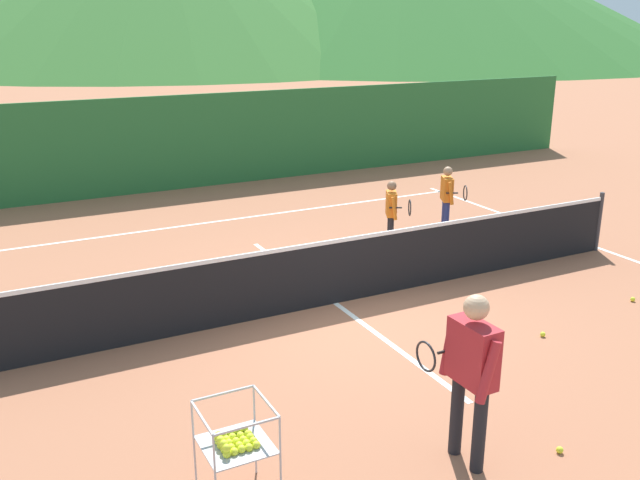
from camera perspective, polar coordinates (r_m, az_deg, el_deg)
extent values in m
plane|color=#A86647|center=(10.10, 1.26, -5.20)|extent=(120.00, 120.00, 0.00)
cube|color=white|center=(14.25, -7.90, 1.59)|extent=(10.76, 0.08, 0.01)
cube|color=white|center=(13.37, 22.01, -0.67)|extent=(0.08, 10.26, 0.01)
cube|color=white|center=(10.10, 1.26, -5.18)|extent=(0.08, 6.13, 0.01)
cylinder|color=#333338|center=(13.12, 21.87, 1.40)|extent=(0.08, 0.08, 1.05)
cube|color=black|center=(9.93, 1.28, -2.75)|extent=(10.40, 0.02, 0.92)
cube|color=white|center=(9.77, 1.30, -0.09)|extent=(10.40, 0.03, 0.06)
cylinder|color=black|center=(6.63, 12.91, -14.99)|extent=(0.12, 0.12, 0.83)
cylinder|color=black|center=(6.83, 11.14, -13.80)|extent=(0.12, 0.12, 0.83)
cube|color=#B2262D|center=(6.39, 12.42, -9.03)|extent=(0.24, 0.50, 0.58)
sphere|color=#DBAD84|center=(6.20, 12.69, -5.40)|extent=(0.23, 0.23, 0.23)
cylinder|color=#B2262D|center=(6.17, 13.61, -10.48)|extent=(0.23, 0.09, 0.57)
cylinder|color=#B2262D|center=(6.57, 10.51, -8.50)|extent=(0.17, 0.09, 0.57)
torus|color=#262628|center=(6.45, 8.66, -9.41)|extent=(0.03, 0.29, 0.29)
cylinder|color=black|center=(6.58, 10.39, -8.90)|extent=(0.22, 0.03, 0.03)
cylinder|color=black|center=(12.55, 5.73, 0.85)|extent=(0.09, 0.09, 0.60)
cylinder|color=black|center=(12.33, 5.83, 0.53)|extent=(0.09, 0.09, 0.60)
cube|color=orange|center=(12.29, 5.86, 2.98)|extent=(0.31, 0.40, 0.42)
sphere|color=#996B4C|center=(12.21, 5.90, 4.44)|extent=(0.17, 0.17, 0.17)
cylinder|color=orange|center=(12.50, 5.99, 3.11)|extent=(0.18, 0.13, 0.41)
cylinder|color=orange|center=(12.11, 6.09, 2.59)|extent=(0.14, 0.11, 0.42)
torus|color=#262628|center=(12.13, 7.36, 2.64)|extent=(0.15, 0.27, 0.29)
cylinder|color=black|center=(12.10, 6.21, 2.65)|extent=(0.21, 0.13, 0.03)
cylinder|color=navy|center=(13.58, 10.13, 2.05)|extent=(0.09, 0.09, 0.63)
cylinder|color=navy|center=(13.35, 10.33, 1.77)|extent=(0.09, 0.09, 0.63)
cube|color=orange|center=(13.33, 10.35, 4.14)|extent=(0.32, 0.42, 0.45)
sphere|color=tan|center=(13.26, 10.44, 5.56)|extent=(0.18, 0.18, 0.18)
cylinder|color=orange|center=(13.56, 10.39, 4.25)|extent=(0.18, 0.14, 0.44)
cylinder|color=orange|center=(13.14, 10.67, 3.78)|extent=(0.15, 0.12, 0.44)
torus|color=#262628|center=(13.20, 11.81, 3.79)|extent=(0.15, 0.27, 0.29)
cylinder|color=black|center=(13.14, 10.77, 3.80)|extent=(0.21, 0.12, 0.03)
cylinder|color=#B7B7BC|center=(6.31, -10.27, -16.34)|extent=(0.02, 0.02, 0.89)
cylinder|color=#B7B7BC|center=(6.45, -5.35, -15.24)|extent=(0.02, 0.02, 0.89)
cylinder|color=#B7B7BC|center=(6.02, -3.25, -17.88)|extent=(0.02, 0.02, 0.89)
cube|color=#B7B7BC|center=(6.10, -6.89, -16.31)|extent=(0.56, 0.56, 0.01)
cube|color=#B7B7BC|center=(6.14, -7.95, -12.34)|extent=(0.56, 0.02, 0.02)
cube|color=#B7B7BC|center=(5.69, -6.00, -14.93)|extent=(0.56, 0.02, 0.02)
cube|color=#B7B7BC|center=(5.84, -9.67, -14.15)|extent=(0.02, 0.56, 0.02)
cube|color=#B7B7BC|center=(6.00, -4.44, -13.00)|extent=(0.02, 0.56, 0.02)
sphere|color=yellow|center=(5.94, -7.64, -16.99)|extent=(0.07, 0.07, 0.07)
sphere|color=yellow|center=(5.99, -7.83, -16.63)|extent=(0.07, 0.07, 0.07)
sphere|color=yellow|center=(6.05, -8.11, -16.31)|extent=(0.07, 0.07, 0.07)
sphere|color=yellow|center=(6.10, -8.27, -16.01)|extent=(0.07, 0.07, 0.07)
sphere|color=yellow|center=(6.14, -8.49, -15.68)|extent=(0.07, 0.07, 0.07)
sphere|color=yellow|center=(5.96, -7.04, -16.82)|extent=(0.07, 0.07, 0.07)
sphere|color=yellow|center=(6.01, -7.28, -16.51)|extent=(0.07, 0.07, 0.07)
sphere|color=yellow|center=(6.06, -7.46, -16.15)|extent=(0.07, 0.07, 0.07)
sphere|color=yellow|center=(6.11, -7.68, -15.88)|extent=(0.07, 0.07, 0.07)
sphere|color=yellow|center=(6.16, -7.96, -15.59)|extent=(0.07, 0.07, 0.07)
sphere|color=yellow|center=(5.98, -6.43, -16.64)|extent=(0.07, 0.07, 0.07)
sphere|color=yellow|center=(6.02, -6.63, -16.38)|extent=(0.07, 0.07, 0.07)
sphere|color=yellow|center=(6.07, -6.89, -16.05)|extent=(0.07, 0.07, 0.07)
sphere|color=yellow|center=(6.13, -7.19, -15.71)|extent=(0.07, 0.07, 0.07)
sphere|color=yellow|center=(6.17, -7.33, -15.42)|extent=(0.07, 0.07, 0.07)
sphere|color=yellow|center=(5.99, -5.84, -16.55)|extent=(0.07, 0.07, 0.07)
sphere|color=yellow|center=(6.05, -6.04, -16.23)|extent=(0.07, 0.07, 0.07)
sphere|color=yellow|center=(6.09, -6.30, -15.94)|extent=(0.07, 0.07, 0.07)
sphere|color=yellow|center=(6.15, -6.55, -15.62)|extent=(0.07, 0.07, 0.07)
sphere|color=yellow|center=(6.19, -6.79, -15.33)|extent=(0.07, 0.07, 0.07)
sphere|color=yellow|center=(6.02, -5.23, -16.37)|extent=(0.07, 0.07, 0.07)
sphere|color=yellow|center=(6.06, -5.47, -16.06)|extent=(0.07, 0.07, 0.07)
sphere|color=yellow|center=(6.11, -5.73, -15.76)|extent=(0.07, 0.07, 0.07)
sphere|color=yellow|center=(6.16, -5.91, -15.50)|extent=(0.07, 0.07, 0.07)
sphere|color=yellow|center=(6.22, -6.20, -15.15)|extent=(0.07, 0.07, 0.07)
sphere|color=yellow|center=(5.91, -7.65, -16.53)|extent=(0.07, 0.07, 0.07)
sphere|color=yellow|center=(5.96, -7.86, -16.20)|extent=(0.07, 0.07, 0.07)
sphere|color=yellow|center=(6.02, -8.14, -15.90)|extent=(0.07, 0.07, 0.07)
sphere|color=yellow|center=(6.06, -8.32, -15.54)|extent=(0.07, 0.07, 0.07)
sphere|color=yellow|center=(9.53, 17.78, -7.36)|extent=(0.07, 0.07, 0.07)
sphere|color=yellow|center=(11.12, 24.24, -4.45)|extent=(0.07, 0.07, 0.07)
sphere|color=yellow|center=(7.27, 19.04, -15.94)|extent=(0.07, 0.07, 0.07)
cube|color=#286B33|center=(16.87, -11.60, 7.80)|extent=(23.68, 0.08, 2.22)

